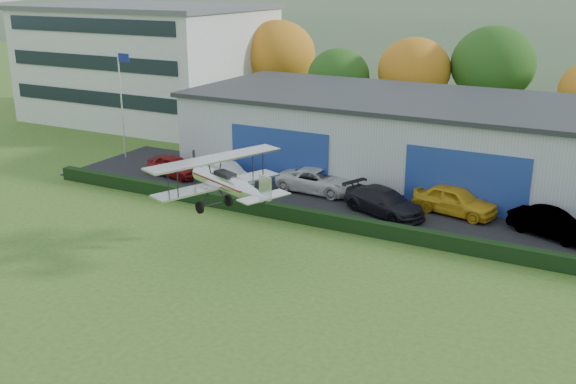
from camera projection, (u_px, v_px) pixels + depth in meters
The scene contains 14 objects.
apron at pixel (424, 211), 37.99m from camera, with size 48.00×9.00×0.05m, color black.
hedge at pixel (396, 232), 33.85m from camera, with size 46.00×0.60×0.80m, color black.
hangar at pixel (490, 145), 42.13m from camera, with size 40.60×12.60×5.30m.
office_block at pixel (150, 62), 62.01m from camera, with size 20.60×15.60×10.40m.
flagpole at pixel (122, 94), 47.60m from camera, with size 1.05×0.10×8.00m.
tree_belt at pixel (475, 70), 53.68m from camera, with size 75.70×13.22×10.12m.
distant_hills at pixel (549, 100), 145.14m from camera, with size 430.00×196.00×56.00m.
car_0 at pixel (174, 166), 44.41m from camera, with size 1.66×4.12×1.40m, color maroon.
car_1 at pixel (227, 174), 42.68m from camera, with size 1.46×4.19×1.38m, color silver.
car_2 at pixel (317, 181), 41.15m from camera, with size 2.37×5.15×1.43m, color silver.
car_3 at pixel (384, 202), 37.26m from camera, with size 2.07×5.09×1.48m, color black.
car_4 at pixel (455, 200), 37.28m from camera, with size 1.91×4.75×1.62m, color gold.
car_5 at pixel (551, 224), 34.03m from camera, with size 1.51×4.33×1.43m, color gray.
biplane at pixel (226, 181), 31.85m from camera, with size 6.45×7.19×2.74m.
Camera 1 is at (12.99, -14.22, 12.87)m, focal length 41.36 mm.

